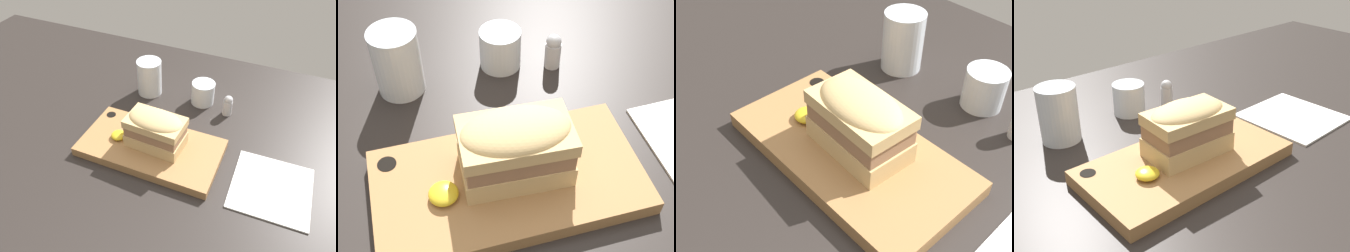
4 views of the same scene
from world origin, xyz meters
The scene contains 7 objects.
dining_table centered at (0.00, 0.00, 1.00)cm, with size 199.84×107.72×2.00cm.
serving_board centered at (-5.64, -0.31, 3.22)cm, with size 35.83×18.54×2.49cm.
sandwich centered at (-4.43, 0.75, 9.49)cm, with size 14.59×9.10×9.41cm.
mustard_dollop centered at (-14.35, -0.94, 5.20)cm, with size 3.86×3.86×1.55cm.
water_glass centered at (-17.03, 23.61, 6.81)cm, with size 7.55×7.55×11.10cm.
wine_glass centered at (-0.29, 25.15, 5.02)cm, with size 6.96×6.96×6.82cm.
salt_shaker centered at (8.45, 22.46, 5.21)cm, with size 2.69×2.69×6.33cm.
Camera 2 is at (-15.54, -35.18, 54.72)cm, focal length 50.00 mm.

